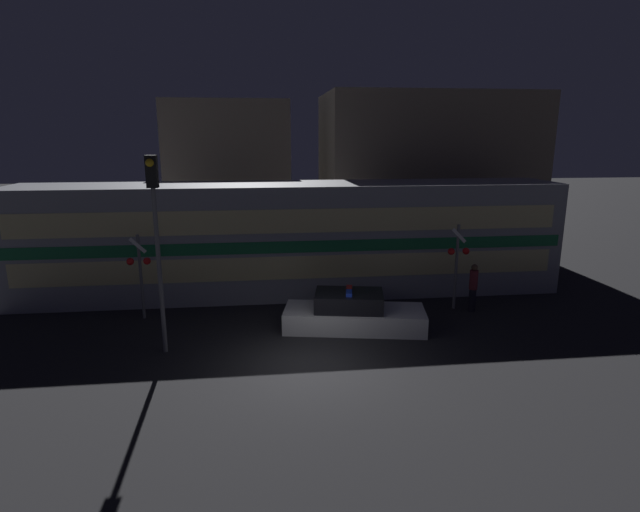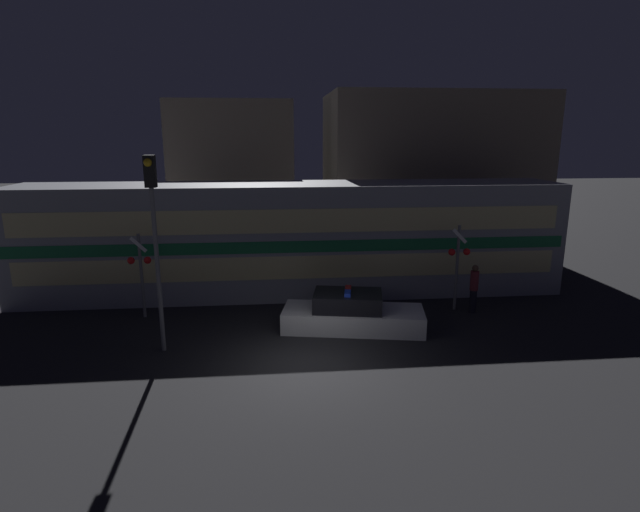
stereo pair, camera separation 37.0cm
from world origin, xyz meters
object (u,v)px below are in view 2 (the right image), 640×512
at_px(pedestrian, 474,288).
at_px(train, 293,239).
at_px(police_car, 352,314).
at_px(traffic_light_corner, 154,220).
at_px(crossing_signal_near, 458,260).

bearing_deg(pedestrian, train, 153.76).
distance_m(police_car, pedestrian, 4.90).
height_order(train, traffic_light_corner, traffic_light_corner).
bearing_deg(police_car, traffic_light_corner, -158.21).
relative_size(police_car, pedestrian, 2.73).
relative_size(train, crossing_signal_near, 6.78).
xyz_separation_m(train, police_car, (1.77, -4.39, -1.75)).
bearing_deg(pedestrian, traffic_light_corner, -167.57).
bearing_deg(train, traffic_light_corner, -127.15).
distance_m(train, police_car, 5.05).
relative_size(police_car, crossing_signal_near, 1.54).
bearing_deg(train, police_car, -68.01).
xyz_separation_m(train, traffic_light_corner, (-4.22, -5.58, 1.78)).
height_order(crossing_signal_near, traffic_light_corner, traffic_light_corner).
xyz_separation_m(crossing_signal_near, traffic_light_corner, (-10.19, -2.68, 2.10)).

